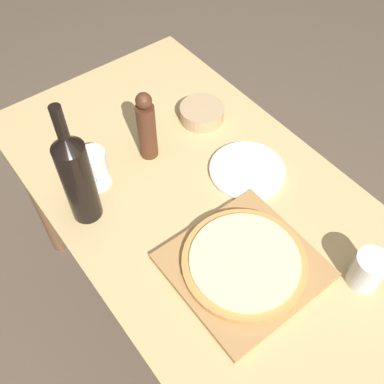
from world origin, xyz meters
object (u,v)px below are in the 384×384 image
pizza (244,262)px  wine_glass (94,163)px  wine_bottle (77,177)px  small_bowl (202,113)px  pepper_mill (147,127)px

pizza → wine_glass: wine_glass is taller
pizza → wine_bottle: size_ratio=0.82×
wine_bottle → wine_glass: bearing=43.8°
small_bowl → wine_bottle: bearing=-168.0°
pizza → pepper_mill: bearing=86.3°
pizza → wine_glass: bearing=108.1°
pepper_mill → small_bowl: bearing=6.3°
wine_bottle → small_bowl: 0.50m
pepper_mill → small_bowl: pepper_mill is taller
pepper_mill → small_bowl: (0.22, 0.02, -0.09)m
pizza → wine_bottle: bearing=120.3°
wine_bottle → pizza: bearing=-59.7°
pepper_mill → wine_glass: bearing=-178.5°
wine_glass → small_bowl: size_ratio=0.88×
wine_bottle → wine_glass: 0.12m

